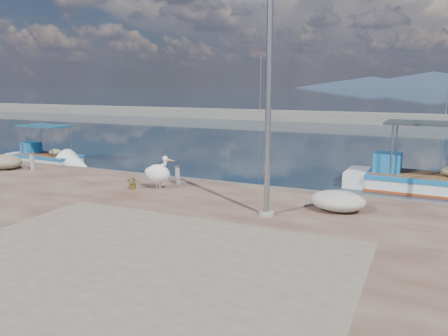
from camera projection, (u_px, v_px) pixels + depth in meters
ground at (167, 237)px, 12.13m from camera, size 1400.00×1400.00×0.00m
quay_patch at (129, 266)px, 8.95m from camera, size 9.00×7.00×0.01m
breakwater at (363, 118)px, 47.66m from camera, size 120.00×2.20×7.50m
mountains at (429, 81)px, 587.71m from camera, size 370.00×280.00×22.00m
boat_left at (47, 160)px, 23.44m from camera, size 5.09×1.85×2.42m
boat_right at (429, 185)px, 17.31m from camera, size 6.72×2.40×3.20m
pelican at (158, 173)px, 15.53m from camera, size 1.26×0.63×1.22m
lamp_post at (269, 98)px, 11.87m from camera, size 0.44×0.96×7.00m
bollard_near at (178, 174)px, 16.33m from camera, size 0.24×0.24×0.72m
bollard_far at (32, 160)px, 19.00m from camera, size 0.26×0.26×0.80m
potted_plant at (133, 183)px, 15.52m from camera, size 0.46×0.42×0.46m
net_pile_d at (338, 201)px, 12.84m from camera, size 1.61×1.21×0.60m
net_pile_b at (4, 162)px, 19.27m from camera, size 1.65×1.28×0.64m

